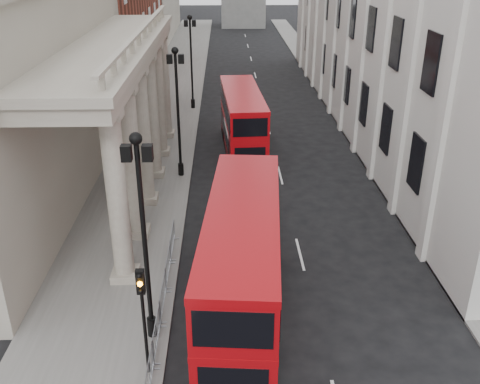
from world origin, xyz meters
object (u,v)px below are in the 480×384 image
at_px(lamp_post_mid, 178,104).
at_px(pedestrian_c, 144,178).
at_px(pedestrian_a, 119,235).
at_px(lamp_post_south, 143,227).
at_px(lamp_post_north, 191,56).
at_px(traffic_light, 142,304).
at_px(pedestrian_b, 116,172).
at_px(bus_near, 243,262).
at_px(bus_far, 242,121).

height_order(lamp_post_mid, pedestrian_c, lamp_post_mid).
xyz_separation_m(pedestrian_a, pedestrian_c, (0.30, 7.04, 0.02)).
relative_size(lamp_post_south, lamp_post_mid, 1.00).
height_order(lamp_post_south, lamp_post_mid, same).
xyz_separation_m(lamp_post_north, pedestrian_c, (-2.02, -18.60, -3.85)).
height_order(traffic_light, pedestrian_b, traffic_light).
bearing_deg(lamp_post_mid, pedestrian_b, -161.63).
bearing_deg(lamp_post_north, bus_near, -83.38).
xyz_separation_m(lamp_post_mid, pedestrian_a, (-2.32, -9.65, -3.87)).
xyz_separation_m(traffic_light, pedestrian_a, (-2.42, 8.37, -2.06)).
bearing_deg(lamp_post_mid, bus_near, -76.38).
xyz_separation_m(bus_near, pedestrian_c, (-5.58, 12.12, -1.51)).
relative_size(lamp_post_mid, bus_far, 0.78).
bearing_deg(lamp_post_north, lamp_post_south, -90.00).
relative_size(pedestrian_a, pedestrian_c, 0.98).
bearing_deg(lamp_post_north, lamp_post_mid, -90.00).
height_order(bus_near, bus_far, bus_near).
bearing_deg(lamp_post_north, pedestrian_b, -102.90).
height_order(lamp_post_north, traffic_light, lamp_post_north).
relative_size(lamp_post_north, traffic_light, 1.93).
bearing_deg(lamp_post_mid, lamp_post_south, -90.00).
xyz_separation_m(lamp_post_north, bus_far, (4.21, -11.46, -2.54)).
distance_m(traffic_light, pedestrian_c, 15.69).
bearing_deg(pedestrian_b, pedestrian_c, 132.36).
distance_m(lamp_post_south, pedestrian_b, 15.72).
distance_m(lamp_post_north, traffic_light, 34.07).
bearing_deg(pedestrian_c, traffic_light, -53.23).
bearing_deg(bus_near, pedestrian_a, 144.04).
relative_size(lamp_post_south, traffic_light, 1.93).
xyz_separation_m(lamp_post_north, pedestrian_a, (-2.32, -25.65, -3.87)).
relative_size(lamp_post_mid, pedestrian_a, 4.50).
xyz_separation_m(lamp_post_mid, traffic_light, (0.10, -18.02, -1.80)).
distance_m(traffic_light, bus_near, 4.81).
distance_m(bus_near, pedestrian_b, 15.47).
distance_m(traffic_light, pedestrian_a, 8.95).
relative_size(bus_near, pedestrian_a, 6.28).
bearing_deg(pedestrian_c, lamp_post_north, 112.77).
height_order(lamp_post_south, bus_far, lamp_post_south).
distance_m(lamp_post_mid, bus_far, 6.69).
height_order(lamp_post_mid, traffic_light, lamp_post_mid).
bearing_deg(lamp_post_south, pedestrian_b, 105.11).
xyz_separation_m(bus_far, pedestrian_a, (-6.53, -14.18, -1.33)).
height_order(lamp_post_north, pedestrian_c, lamp_post_north).
bearing_deg(bus_far, pedestrian_c, -134.63).
height_order(pedestrian_b, pedestrian_c, pedestrian_c).
bearing_deg(pedestrian_a, pedestrian_b, 112.15).
bearing_deg(bus_near, lamp_post_mid, 108.46).
xyz_separation_m(lamp_post_mid, lamp_post_north, (0.00, 16.00, 0.00)).
distance_m(lamp_post_mid, pedestrian_c, 5.06).
relative_size(lamp_post_mid, traffic_light, 1.93).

